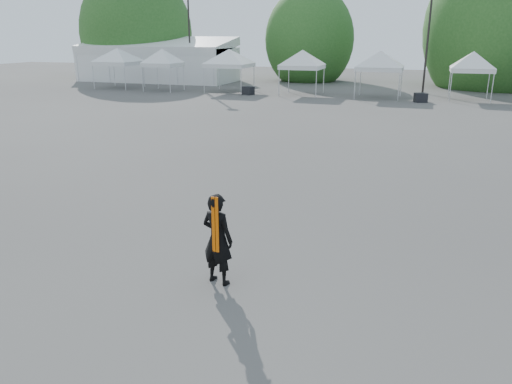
% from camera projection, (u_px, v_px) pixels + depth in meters
% --- Properties ---
extents(ground, '(120.00, 120.00, 0.00)m').
position_uv_depth(ground, '(261.00, 242.00, 11.21)').
color(ground, '#474442').
rests_on(ground, ground).
extents(marquee, '(15.00, 6.25, 4.23)m').
position_uv_depth(marquee, '(158.00, 61.00, 48.90)').
color(marquee, white).
rests_on(marquee, ground).
extents(light_pole_west, '(0.60, 0.25, 10.30)m').
position_uv_depth(light_pole_west, '(189.00, 19.00, 45.64)').
color(light_pole_west, black).
rests_on(light_pole_west, ground).
extents(light_pole_east, '(0.60, 0.25, 9.80)m').
position_uv_depth(light_pole_east, '(430.00, 19.00, 37.56)').
color(light_pole_east, black).
rests_on(light_pole_east, ground).
extents(tree_far_w, '(4.80, 4.80, 7.30)m').
position_uv_depth(tree_far_w, '(137.00, 33.00, 52.05)').
color(tree_far_w, '#382314').
rests_on(tree_far_w, ground).
extents(tree_mid_w, '(4.16, 4.16, 6.33)m').
position_uv_depth(tree_mid_w, '(309.00, 40.00, 48.60)').
color(tree_mid_w, '#382314').
rests_on(tree_mid_w, ground).
extents(tree_mid_e, '(5.12, 5.12, 7.79)m').
position_uv_depth(tree_mid_e, '(504.00, 29.00, 42.28)').
color(tree_mid_e, '#382314').
rests_on(tree_mid_e, ground).
extents(tent_a, '(4.59, 4.59, 3.88)m').
position_uv_depth(tent_a, '(117.00, 51.00, 42.26)').
color(tent_a, silver).
rests_on(tent_a, ground).
extents(tent_b, '(3.74, 3.74, 3.88)m').
position_uv_depth(tent_b, '(162.00, 52.00, 40.16)').
color(tent_b, silver).
rests_on(tent_b, ground).
extents(tent_c, '(4.66, 4.66, 3.88)m').
position_uv_depth(tent_c, '(229.00, 53.00, 39.38)').
color(tent_c, silver).
rests_on(tent_c, ground).
extents(tent_d, '(4.27, 4.27, 3.88)m').
position_uv_depth(tent_d, '(303.00, 54.00, 37.40)').
color(tent_d, silver).
rests_on(tent_d, ground).
extents(tent_e, '(4.55, 4.55, 3.88)m').
position_uv_depth(tent_e, '(381.00, 55.00, 35.57)').
color(tent_e, silver).
rests_on(tent_e, ground).
extents(tent_f, '(3.99, 3.99, 3.88)m').
position_uv_depth(tent_f, '(474.00, 55.00, 34.28)').
color(tent_f, silver).
rests_on(tent_f, ground).
extents(man, '(0.72, 0.56, 1.75)m').
position_uv_depth(man, '(218.00, 239.00, 9.13)').
color(man, black).
rests_on(man, ground).
extents(crate_west, '(0.98, 0.89, 0.61)m').
position_uv_depth(crate_west, '(248.00, 91.00, 38.24)').
color(crate_west, black).
rests_on(crate_west, ground).
extents(crate_mid, '(0.97, 0.85, 0.63)m').
position_uv_depth(crate_mid, '(421.00, 98.00, 33.97)').
color(crate_mid, black).
rests_on(crate_mid, ground).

